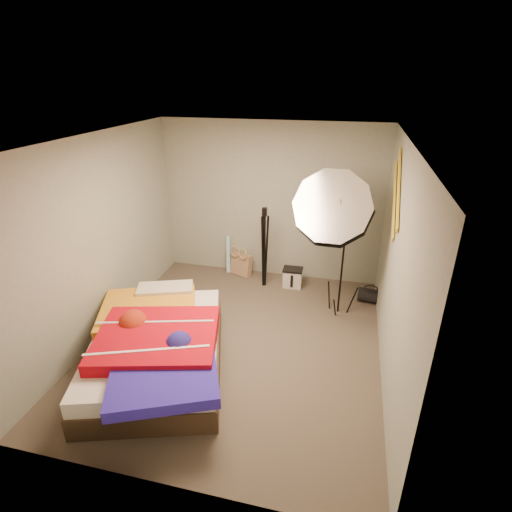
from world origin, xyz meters
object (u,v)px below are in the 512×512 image
(duffel_bag, at_px, (370,296))
(photo_umbrella, at_px, (333,209))
(camera_case, at_px, (293,278))
(camera_tripod, at_px, (264,242))
(bed, at_px, (157,346))
(wrapping_roll, at_px, (228,254))
(tote_bag, at_px, (241,264))

(duffel_bag, xyz_separation_m, photo_umbrella, (-0.63, -0.49, 1.45))
(camera_case, xyz_separation_m, camera_tripod, (-0.45, -0.07, 0.60))
(bed, height_order, camera_tripod, camera_tripod)
(wrapping_roll, height_order, bed, wrapping_roll)
(tote_bag, xyz_separation_m, wrapping_roll, (-0.25, 0.07, 0.13))
(camera_tripod, bearing_deg, photo_umbrella, -31.82)
(wrapping_roll, xyz_separation_m, duffel_bag, (2.35, -0.49, -0.21))
(camera_case, distance_m, camera_tripod, 0.75)
(duffel_bag, xyz_separation_m, camera_tripod, (-1.65, 0.14, 0.64))
(camera_case, height_order, camera_tripod, camera_tripod)
(tote_bag, distance_m, wrapping_roll, 0.29)
(duffel_bag, relative_size, bed, 0.14)
(wrapping_roll, relative_size, bed, 0.26)
(wrapping_roll, relative_size, photo_umbrella, 0.29)
(camera_tripod, bearing_deg, tote_bag, 148.05)
(tote_bag, xyz_separation_m, camera_tripod, (0.45, -0.28, 0.56))
(camera_tripod, bearing_deg, bed, -108.80)
(duffel_bag, xyz_separation_m, bed, (-2.40, -2.08, 0.19))
(tote_bag, xyz_separation_m, camera_case, (0.90, -0.22, -0.04))
(camera_case, height_order, bed, bed)
(duffel_bag, bearing_deg, tote_bag, 175.58)
(bed, bearing_deg, tote_bag, 83.14)
(duffel_bag, bearing_deg, photo_umbrella, -135.10)
(tote_bag, distance_m, duffel_bag, 2.14)
(wrapping_roll, distance_m, photo_umbrella, 2.33)
(photo_umbrella, bearing_deg, wrapping_roll, 150.25)
(duffel_bag, distance_m, bed, 3.18)
(wrapping_roll, height_order, camera_case, wrapping_roll)
(wrapping_roll, height_order, duffel_bag, wrapping_roll)
(duffel_bag, relative_size, camera_tripod, 0.26)
(tote_bag, bearing_deg, wrapping_roll, -170.68)
(wrapping_roll, xyz_separation_m, camera_case, (1.15, -0.28, -0.17))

